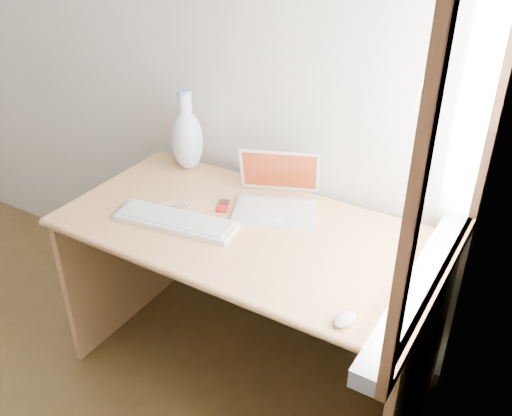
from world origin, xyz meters
The scene contains 10 objects.
back_wall centered at (0.00, 1.75, 1.30)m, with size 3.50×0.04×2.60m, color white.
window centered at (1.72, 1.30, 1.28)m, with size 0.11×0.99×1.10m.
desk centered at (1.01, 1.43, 0.54)m, with size 1.45×0.72×0.76m.
laptop centered at (1.05, 1.52, 0.81)m, with size 0.38×0.38×0.22m.
external_keyboard centered at (0.76, 1.22, 0.78)m, with size 0.49×0.21×0.02m.
mouse centered at (1.54, 1.04, 0.78)m, with size 0.05×0.09×0.03m, color silver.
ipod centered at (0.84, 1.42, 0.77)m, with size 0.08×0.11×0.01m.
cable_coil centered at (0.69, 1.29, 0.77)m, with size 0.12×0.12×0.01m, color white.
remote centered at (0.71, 1.26, 0.77)m, with size 0.03×0.08×0.01m, color white.
vase centered at (0.52, 1.63, 0.91)m, with size 0.14×0.14×0.37m.
Camera 1 is at (1.98, -0.20, 1.94)m, focal length 40.00 mm.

